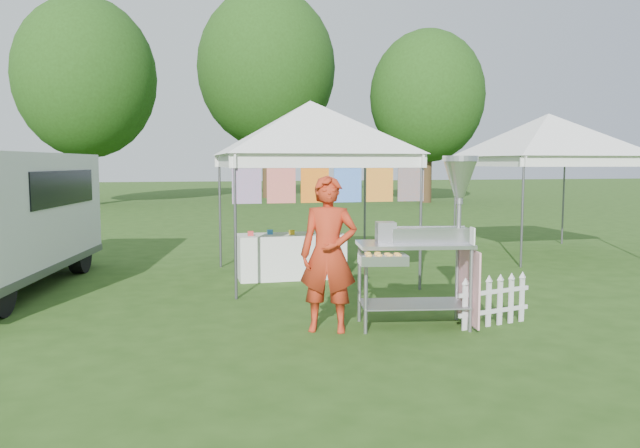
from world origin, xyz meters
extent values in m
plane|color=#264714|center=(0.00, 0.00, 0.00)|extent=(120.00, 120.00, 0.00)
cylinder|color=#59595E|center=(-1.42, 2.08, 1.05)|extent=(0.04, 0.04, 2.10)
cylinder|color=#59595E|center=(1.42, 2.08, 1.05)|extent=(0.04, 0.04, 2.10)
cylinder|color=#59595E|center=(-1.42, 4.92, 1.05)|extent=(0.04, 0.04, 2.10)
cylinder|color=#59595E|center=(1.42, 4.92, 1.05)|extent=(0.04, 0.04, 2.10)
cube|color=white|center=(0.00, 2.08, 2.00)|extent=(3.00, 0.03, 0.22)
cube|color=white|center=(0.00, 4.92, 2.00)|extent=(3.00, 0.03, 0.22)
pyramid|color=white|center=(0.00, 3.50, 3.00)|extent=(4.24, 4.24, 0.90)
cylinder|color=#59595E|center=(0.00, 2.08, 2.08)|extent=(3.00, 0.03, 0.03)
cube|color=teal|center=(-1.25, 2.08, 1.73)|extent=(0.42, 0.01, 0.70)
cube|color=#BD1788|center=(-0.75, 2.08, 1.73)|extent=(0.42, 0.01, 0.70)
cube|color=red|center=(-0.25, 2.08, 1.73)|extent=(0.42, 0.01, 0.70)
cube|color=#1B23D8|center=(0.25, 2.08, 1.73)|extent=(0.42, 0.01, 0.70)
cube|color=red|center=(0.75, 2.08, 1.73)|extent=(0.42, 0.01, 0.70)
cube|color=#DC530B|center=(1.25, 2.08, 1.73)|extent=(0.42, 0.01, 0.70)
cylinder|color=#59595E|center=(4.08, 3.58, 1.05)|extent=(0.04, 0.04, 2.10)
cylinder|color=#59595E|center=(4.08, 6.42, 1.05)|extent=(0.04, 0.04, 2.10)
cylinder|color=#59595E|center=(6.92, 6.42, 1.05)|extent=(0.04, 0.04, 2.10)
cube|color=white|center=(5.50, 3.58, 2.00)|extent=(3.00, 0.03, 0.22)
cube|color=white|center=(5.50, 6.42, 2.00)|extent=(3.00, 0.03, 0.22)
pyramid|color=white|center=(5.50, 5.00, 3.00)|extent=(4.24, 4.24, 0.90)
cylinder|color=#59595E|center=(5.50, 3.58, 2.08)|extent=(3.00, 0.03, 0.03)
cylinder|color=#3B2B15|center=(-6.00, 24.00, 1.98)|extent=(0.56, 0.56, 3.96)
ellipsoid|color=#245517|center=(-6.00, 24.00, 5.85)|extent=(6.40, 6.40, 7.36)
cylinder|color=#3B2B15|center=(3.00, 28.00, 2.42)|extent=(0.56, 0.56, 4.84)
ellipsoid|color=#245517|center=(3.00, 28.00, 7.15)|extent=(7.60, 7.60, 8.74)
cylinder|color=#3B2B15|center=(10.00, 22.00, 1.76)|extent=(0.56, 0.56, 3.52)
ellipsoid|color=#245517|center=(10.00, 22.00, 5.20)|extent=(5.60, 5.60, 6.44)
cylinder|color=gray|center=(-0.16, -0.11, 0.50)|extent=(0.05, 0.05, 1.00)
cylinder|color=gray|center=(1.05, -0.32, 0.50)|extent=(0.05, 0.05, 1.00)
cylinder|color=gray|center=(-0.06, 0.45, 0.50)|extent=(0.05, 0.05, 1.00)
cylinder|color=gray|center=(1.15, 0.24, 0.50)|extent=(0.05, 0.05, 1.00)
cube|color=gray|center=(0.50, 0.06, 0.28)|extent=(1.35, 0.83, 0.02)
cube|color=#B7B7BC|center=(0.50, 0.06, 1.00)|extent=(1.42, 0.88, 0.04)
cube|color=#B7B7BC|center=(0.70, 0.09, 1.10)|extent=(0.97, 0.43, 0.17)
cube|color=gray|center=(0.18, 0.18, 1.14)|extent=(0.26, 0.28, 0.24)
cylinder|color=gray|center=(1.05, 0.03, 1.49)|extent=(0.06, 0.06, 1.00)
cone|color=#B7B7BC|center=(1.05, 0.03, 1.77)|extent=(0.46, 0.46, 0.44)
cylinder|color=#B7B7BC|center=(1.05, 0.03, 2.01)|extent=(0.49, 0.49, 0.07)
cube|color=#B7B7BC|center=(-0.01, -0.28, 0.89)|extent=(0.58, 0.42, 0.11)
cube|color=pink|center=(1.16, -0.05, 0.50)|extent=(0.16, 0.82, 0.90)
cube|color=white|center=(1.04, -0.34, 1.13)|extent=(0.04, 0.16, 0.20)
imported|color=#AE2C15|center=(-0.54, 0.11, 0.91)|extent=(0.77, 0.64, 1.82)
cube|color=silver|center=(-4.69, 5.58, 0.81)|extent=(2.01, 1.03, 0.91)
cube|color=black|center=(-3.96, 3.86, 1.56)|extent=(0.51, 2.73, 0.55)
cube|color=black|center=(-4.62, 5.95, 1.56)|extent=(1.69, 0.33, 0.55)
cylinder|color=black|center=(-3.91, 4.88, 0.34)|extent=(0.34, 0.71, 0.69)
cube|color=silver|center=(1.02, -0.24, 0.28)|extent=(0.07, 0.04, 0.56)
cube|color=silver|center=(1.20, -0.20, 0.28)|extent=(0.07, 0.04, 0.56)
cube|color=silver|center=(1.37, -0.16, 0.28)|extent=(0.07, 0.04, 0.56)
cube|color=silver|center=(1.55, -0.11, 0.28)|extent=(0.07, 0.04, 0.56)
cube|color=silver|center=(1.72, -0.07, 0.28)|extent=(0.07, 0.04, 0.56)
cube|color=silver|center=(1.90, -0.03, 0.28)|extent=(0.07, 0.04, 0.56)
cube|color=silver|center=(1.46, -0.14, 0.18)|extent=(1.06, 0.28, 0.05)
cube|color=silver|center=(1.46, -0.14, 0.42)|extent=(1.06, 0.28, 0.05)
cube|color=white|center=(-0.33, 3.55, 0.38)|extent=(1.80, 0.70, 0.75)
camera|label=1|loc=(-2.31, -6.83, 1.97)|focal=35.00mm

